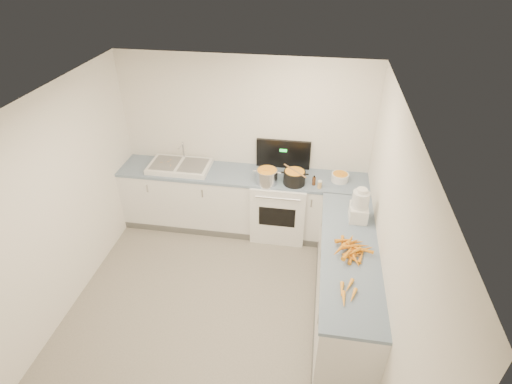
# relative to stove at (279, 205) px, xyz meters

# --- Properties ---
(floor) EXTENTS (3.50, 4.00, 0.00)m
(floor) POSITION_rel_stove_xyz_m (-0.55, -1.69, -0.47)
(floor) COLOR gray
(floor) RESTS_ON ground
(ceiling) EXTENTS (3.50, 4.00, 0.00)m
(ceiling) POSITION_rel_stove_xyz_m (-0.55, -1.69, 2.03)
(ceiling) COLOR white
(ceiling) RESTS_ON ground
(wall_back) EXTENTS (3.50, 0.00, 2.50)m
(wall_back) POSITION_rel_stove_xyz_m (-0.55, 0.31, 0.78)
(wall_back) COLOR white
(wall_back) RESTS_ON ground
(wall_left) EXTENTS (0.00, 4.00, 2.50)m
(wall_left) POSITION_rel_stove_xyz_m (-2.30, -1.69, 0.78)
(wall_left) COLOR white
(wall_left) RESTS_ON ground
(wall_right) EXTENTS (0.00, 4.00, 2.50)m
(wall_right) POSITION_rel_stove_xyz_m (1.20, -1.69, 0.78)
(wall_right) COLOR white
(wall_right) RESTS_ON ground
(counter_back) EXTENTS (3.50, 0.62, 0.94)m
(counter_back) POSITION_rel_stove_xyz_m (-0.55, 0.01, -0.00)
(counter_back) COLOR white
(counter_back) RESTS_ON ground
(counter_right) EXTENTS (0.62, 2.20, 0.94)m
(counter_right) POSITION_rel_stove_xyz_m (0.90, -1.39, -0.00)
(counter_right) COLOR white
(counter_right) RESTS_ON ground
(stove) EXTENTS (0.76, 0.65, 1.36)m
(stove) POSITION_rel_stove_xyz_m (0.00, 0.00, 0.00)
(stove) COLOR white
(stove) RESTS_ON ground
(sink) EXTENTS (0.86, 0.52, 0.31)m
(sink) POSITION_rel_stove_xyz_m (-1.45, 0.02, 0.50)
(sink) COLOR white
(sink) RESTS_ON counter_back
(steel_pot) EXTENTS (0.32, 0.32, 0.21)m
(steel_pot) POSITION_rel_stove_xyz_m (-0.17, -0.16, 0.55)
(steel_pot) COLOR silver
(steel_pot) RESTS_ON stove
(black_pot) EXTENTS (0.31, 0.31, 0.21)m
(black_pot) POSITION_rel_stove_xyz_m (0.20, -0.13, 0.55)
(black_pot) COLOR black
(black_pot) RESTS_ON stove
(wooden_spoon) EXTENTS (0.32, 0.32, 0.02)m
(wooden_spoon) POSITION_rel_stove_xyz_m (0.20, -0.13, 0.66)
(wooden_spoon) COLOR #AD7A47
(wooden_spoon) RESTS_ON black_pot
(mixing_bowl) EXTENTS (0.31, 0.31, 0.11)m
(mixing_bowl) POSITION_rel_stove_xyz_m (0.80, 0.04, 0.52)
(mixing_bowl) COLOR white
(mixing_bowl) RESTS_ON counter_back
(extract_bottle) EXTENTS (0.05, 0.05, 0.12)m
(extract_bottle) POSITION_rel_stove_xyz_m (0.46, -0.12, 0.52)
(extract_bottle) COLOR #593319
(extract_bottle) RESTS_ON counter_back
(spice_jar) EXTENTS (0.05, 0.05, 0.09)m
(spice_jar) POSITION_rel_stove_xyz_m (0.54, -0.19, 0.51)
(spice_jar) COLOR #E5B266
(spice_jar) RESTS_ON counter_back
(food_processor) EXTENTS (0.21, 0.25, 0.42)m
(food_processor) POSITION_rel_stove_xyz_m (1.00, -0.80, 0.65)
(food_processor) COLOR white
(food_processor) RESTS_ON counter_right
(carrot_pile) EXTENTS (0.44, 0.48, 0.10)m
(carrot_pile) POSITION_rel_stove_xyz_m (0.91, -1.40, 0.50)
(carrot_pile) COLOR orange
(carrot_pile) RESTS_ON counter_right
(peeled_carrots) EXTENTS (0.17, 0.36, 0.04)m
(peeled_carrots) POSITION_rel_stove_xyz_m (0.84, -2.00, 0.49)
(peeled_carrots) COLOR #FF9E26
(peeled_carrots) RESTS_ON counter_right
(peelings) EXTENTS (0.20, 0.24, 0.01)m
(peelings) POSITION_rel_stove_xyz_m (-1.62, 0.02, 0.54)
(peelings) COLOR tan
(peelings) RESTS_ON sink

